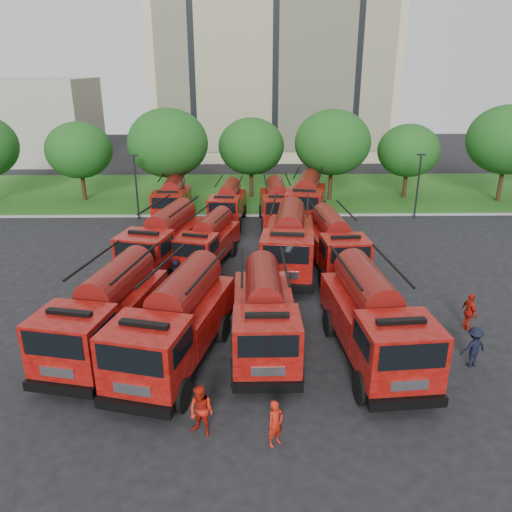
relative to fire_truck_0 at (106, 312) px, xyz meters
The scene contains 31 objects.
ground 7.86m from the fire_truck_0, 17.36° to the left, with size 140.00×140.00×0.00m, color black.
lawn 29.26m from the fire_truck_0, 75.51° to the left, with size 70.00×16.00×0.12m, color #175115.
curb 21.53m from the fire_truck_0, 70.10° to the left, with size 70.00×0.30×0.14m, color gray.
apartment_building 52.19m from the fire_truck_0, 79.50° to the left, with size 30.00×14.18×25.00m.
side_building 51.65m from the fire_truck_0, 116.12° to the left, with size 18.00×12.00×10.00m, color #9D988B.
tree_1 26.88m from the fire_truck_0, 108.97° to the left, with size 5.71×5.71×6.98m.
tree_2 24.06m from the fire_truck_0, 91.67° to the left, with size 6.72×6.72×8.22m.
tree_3 27.19m from the fire_truck_0, 76.50° to the left, with size 5.88×5.88×7.19m.
tree_4 28.34m from the fire_truck_0, 61.77° to the left, with size 6.55×6.55×8.01m.
tree_5 32.92m from the fire_truck_0, 51.78° to the left, with size 5.46×5.46×6.68m.
tree_6 37.48m from the fire_truck_0, 40.63° to the left, with size 6.89×6.89×8.42m.
lamp_post_0 19.70m from the fire_truck_0, 97.87° to the left, with size 0.60×0.25×5.11m.
lamp_post_1 27.45m from the fire_truck_0, 45.26° to the left, with size 0.60×0.25×5.11m.
fire_truck_0 is the anchor object (origin of this frame).
fire_truck_1 3.21m from the fire_truck_0, 18.84° to the right, with size 4.62×8.38×3.62m.
fire_truck_2 6.61m from the fire_truck_0, ahead, with size 2.73×7.33×3.33m.
fire_truck_3 11.06m from the fire_truck_0, ahead, with size 3.41×8.09×3.59m.
fire_truck_4 9.31m from the fire_truck_0, 84.01° to the left, with size 4.43×8.08×3.49m.
fire_truck_5 10.40m from the fire_truck_0, 70.00° to the left, with size 3.83×6.84×2.95m.
fire_truck_6 12.00m from the fire_truck_0, 45.99° to the left, with size 3.71×8.28×3.64m.
fire_truck_7 14.12m from the fire_truck_0, 38.73° to the left, with size 3.06×7.33×3.26m.
fire_truck_8 19.71m from the fire_truck_0, 89.98° to the left, with size 2.55×6.86×3.11m.
fire_truck_9 19.02m from the fire_truck_0, 76.47° to the left, with size 2.88×6.73×2.98m.
fire_truck_10 19.83m from the fire_truck_0, 65.61° to the left, with size 2.64×7.00×3.17m.
fire_truck_11 21.68m from the fire_truck_0, 60.93° to the left, with size 4.02×7.95×3.46m.
firefighter_0 9.17m from the fire_truck_0, 41.06° to the right, with size 0.59×0.43×1.62m, color #AE1B0D.
firefighter_1 7.19m from the fire_truck_0, 50.87° to the right, with size 0.89×0.49×1.82m, color #AE1B0D.
firefighter_2 16.18m from the fire_truck_0, ahead, with size 1.06×0.60×1.81m, color #AE1B0D.
firefighter_3 15.15m from the fire_truck_0, ahead, with size 1.11×0.57×1.71m, color black.
firefighter_4 7.02m from the fire_truck_0, 72.97° to the left, with size 0.77×0.50×1.57m, color black.
firefighter_5 14.68m from the fire_truck_0, 40.96° to the left, with size 1.81×0.78×1.95m, color #AE1B0D.
Camera 1 is at (-1.37, -21.02, 11.38)m, focal length 35.00 mm.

